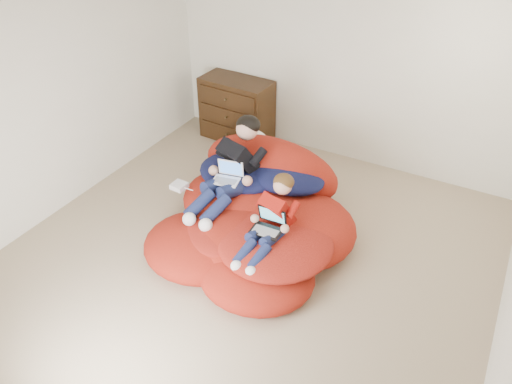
# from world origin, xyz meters

# --- Properties ---
(room_shell) EXTENTS (5.10, 5.10, 2.77)m
(room_shell) POSITION_xyz_m (0.00, 0.00, 0.22)
(room_shell) COLOR tan
(room_shell) RESTS_ON ground
(dresser) EXTENTS (1.08, 0.61, 0.94)m
(dresser) POSITION_xyz_m (-1.51, 2.22, 0.47)
(dresser) COLOR #321E0E
(dresser) RESTS_ON ground
(beanbag_pile) EXTENTS (2.26, 2.41, 0.87)m
(beanbag_pile) POSITION_xyz_m (-0.15, 0.35, 0.26)
(beanbag_pile) COLOR #AB2113
(beanbag_pile) RESTS_ON ground
(cream_pillow) EXTENTS (0.41, 0.26, 0.26)m
(cream_pillow) POSITION_xyz_m (-0.71, 1.30, 0.62)
(cream_pillow) COLOR white
(cream_pillow) RESTS_ON beanbag_pile
(older_boy) EXTENTS (0.48, 1.32, 0.84)m
(older_boy) POSITION_xyz_m (-0.54, 0.53, 0.72)
(older_boy) COLOR black
(older_boy) RESTS_ON beanbag_pile
(younger_boy) EXTENTS (0.34, 1.00, 0.67)m
(younger_boy) POSITION_xyz_m (0.23, 0.00, 0.61)
(younger_boy) COLOR #AE180F
(younger_boy) RESTS_ON beanbag_pile
(laptop_white) EXTENTS (0.33, 0.30, 0.22)m
(laptop_white) POSITION_xyz_m (-0.54, 0.40, 0.64)
(laptop_white) COLOR white
(laptop_white) RESTS_ON older_boy
(laptop_black) EXTENTS (0.32, 0.29, 0.22)m
(laptop_black) POSITION_xyz_m (0.23, -0.06, 0.56)
(laptop_black) COLOR black
(laptop_black) RESTS_ON younger_boy
(power_adapter) EXTENTS (0.17, 0.17, 0.06)m
(power_adapter) POSITION_xyz_m (-1.11, 0.22, 0.42)
(power_adapter) COLOR white
(power_adapter) RESTS_ON beanbag_pile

